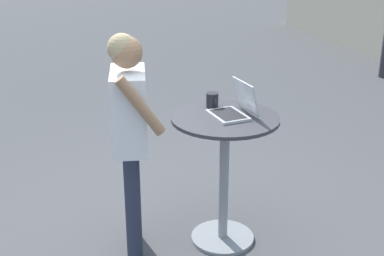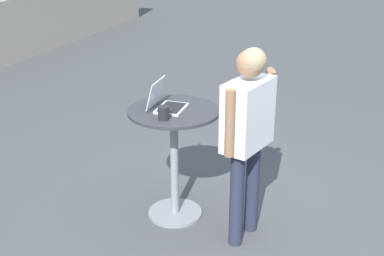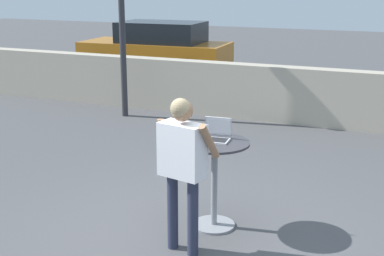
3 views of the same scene
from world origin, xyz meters
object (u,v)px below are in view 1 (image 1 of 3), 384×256
laptop (235,108)px  coffee_mug (212,100)px  standing_person (129,119)px  cafe_table (224,159)px

laptop → coffee_mug: laptop is taller
standing_person → laptop: bearing=83.6°
coffee_mug → standing_person: 0.65m
coffee_mug → cafe_table: bearing=4.6°
laptop → standing_person: size_ratio=0.20×
cafe_table → laptop: 0.38m
laptop → standing_person: bearing=-96.4°
cafe_table → standing_person: (-0.09, -0.66, 0.35)m
cafe_table → laptop: bearing=94.2°
coffee_mug → standing_person: (0.13, -0.64, -0.03)m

